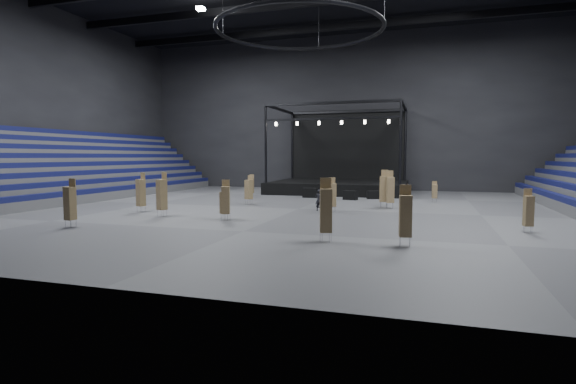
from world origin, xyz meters
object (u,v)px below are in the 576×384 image
(flight_case_right, at_px, (373,195))
(chair_stack_6, at_px, (251,185))
(flight_case_mid, at_px, (350,195))
(chair_stack_11, at_px, (326,209))
(chair_stack_3, at_px, (226,199))
(chair_stack_12, at_px, (384,188))
(chair_stack_8, at_px, (405,215))
(chair_stack_10, at_px, (141,192))
(chair_stack_5, at_px, (528,210))
(chair_stack_13, at_px, (333,194))
(crew_member, at_px, (322,195))
(chair_stack_1, at_px, (70,202))
(chair_stack_4, at_px, (435,191))
(chair_stack_9, at_px, (390,189))
(chair_stack_0, at_px, (224,202))
(flight_case_left, at_px, (310,193))
(man_center, at_px, (319,200))
(chair_stack_7, at_px, (249,189))
(chair_stack_2, at_px, (162,194))
(stage, at_px, (340,179))

(flight_case_right, height_order, chair_stack_6, chair_stack_6)
(flight_case_mid, height_order, chair_stack_11, chair_stack_11)
(chair_stack_3, bearing_deg, chair_stack_12, 28.78)
(flight_case_right, xyz_separation_m, chair_stack_8, (3.84, -21.47, 1.00))
(chair_stack_10, bearing_deg, chair_stack_5, 16.11)
(chair_stack_13, xyz_separation_m, crew_member, (-1.25, 2.26, -0.28))
(chair_stack_5, relative_size, crew_member, 1.19)
(chair_stack_1, xyz_separation_m, chair_stack_13, (12.37, 11.01, -0.13))
(chair_stack_4, height_order, chair_stack_9, chair_stack_9)
(flight_case_right, distance_m, chair_stack_0, 17.68)
(flight_case_left, height_order, chair_stack_0, chair_stack_0)
(chair_stack_5, xyz_separation_m, chair_stack_10, (-24.05, 1.51, 0.24))
(chair_stack_1, height_order, man_center, chair_stack_1)
(chair_stack_5, xyz_separation_m, chair_stack_7, (-18.78, 8.48, 0.08))
(chair_stack_3, height_order, man_center, chair_stack_3)
(chair_stack_3, distance_m, chair_stack_8, 11.86)
(crew_member, bearing_deg, chair_stack_9, -54.31)
(chair_stack_3, xyz_separation_m, chair_stack_6, (-4.43, 15.08, -0.15))
(chair_stack_2, bearing_deg, crew_member, 66.29)
(stage, distance_m, chair_stack_6, 10.82)
(flight_case_mid, relative_size, chair_stack_4, 0.70)
(chair_stack_6, relative_size, chair_stack_9, 0.76)
(flight_case_left, xyz_separation_m, chair_stack_8, (9.68, -21.04, 0.92))
(chair_stack_3, bearing_deg, flight_case_left, 65.74)
(chair_stack_8, bearing_deg, flight_case_right, 91.05)
(stage, relative_size, chair_stack_2, 4.87)
(chair_stack_5, relative_size, chair_stack_13, 0.94)
(flight_case_mid, distance_m, chair_stack_5, 18.58)
(chair_stack_13, bearing_deg, chair_stack_0, -158.48)
(flight_case_right, relative_size, chair_stack_8, 0.42)
(flight_case_mid, bearing_deg, chair_stack_6, -179.93)
(chair_stack_0, bearing_deg, chair_stack_8, -9.70)
(chair_stack_6, distance_m, chair_stack_12, 13.97)
(chair_stack_0, relative_size, chair_stack_2, 0.70)
(flight_case_mid, bearing_deg, chair_stack_4, -0.11)
(chair_stack_12, height_order, man_center, chair_stack_12)
(chair_stack_12, xyz_separation_m, crew_member, (-4.42, -1.47, -0.52))
(chair_stack_2, height_order, crew_member, chair_stack_2)
(chair_stack_7, bearing_deg, stage, 90.46)
(chair_stack_10, bearing_deg, chair_stack_12, 45.72)
(chair_stack_6, xyz_separation_m, chair_stack_10, (-3.02, -13.04, 0.27))
(stage, relative_size, chair_stack_12, 4.89)
(man_center, bearing_deg, chair_stack_3, 56.61)
(chair_stack_10, bearing_deg, chair_stack_1, -66.85)
(chair_stack_9, bearing_deg, chair_stack_6, 139.31)
(flight_case_right, relative_size, man_center, 0.73)
(chair_stack_9, relative_size, man_center, 1.84)
(stage, height_order, crew_member, stage)
(flight_case_right, xyz_separation_m, chair_stack_10, (-14.41, -14.52, 1.02))
(stage, distance_m, chair_stack_3, 23.45)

